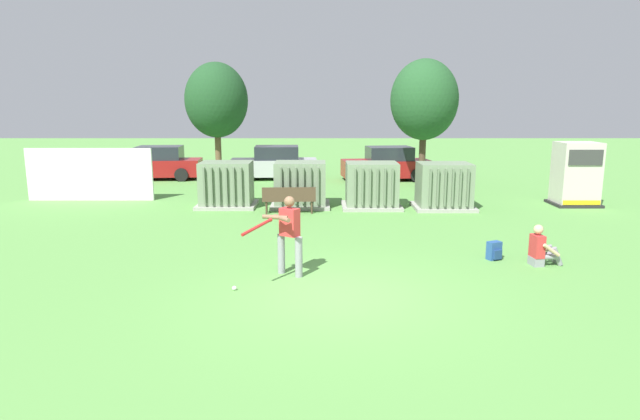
{
  "coord_description": "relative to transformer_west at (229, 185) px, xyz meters",
  "views": [
    {
      "loc": [
        -0.35,
        -9.99,
        3.67
      ],
      "look_at": [
        -0.4,
        3.5,
        1.0
      ],
      "focal_mm": 30.3,
      "sensor_mm": 36.0,
      "label": 1
    }
  ],
  "objects": [
    {
      "name": "transformer_mid_east",
      "position": [
        5.19,
        -0.2,
        0.0
      ],
      "size": [
        2.1,
        1.7,
        1.62
      ],
      "color": "#9E9B93",
      "rests_on": "ground"
    },
    {
      "name": "parked_car_right_of_center",
      "position": [
        6.6,
        6.86,
        -0.04
      ],
      "size": [
        4.37,
        2.29,
        1.62
      ],
      "color": "maroon",
      "rests_on": "ground"
    },
    {
      "name": "transformer_east",
      "position": [
        7.73,
        -0.37,
        0.0
      ],
      "size": [
        2.1,
        1.7,
        1.62
      ],
      "color": "#9E9B93",
      "rests_on": "ground"
    },
    {
      "name": "fence_panel",
      "position": [
        -5.45,
        1.32,
        0.21
      ],
      "size": [
        4.8,
        0.12,
        2.0
      ],
      "primitive_type": "cube",
      "color": "white",
      "rests_on": "ground"
    },
    {
      "name": "tree_center_left",
      "position": [
        7.84,
        4.47,
        3.02
      ],
      "size": [
        2.9,
        2.9,
        5.55
      ],
      "color": "#4C3828",
      "rests_on": "ground"
    },
    {
      "name": "batter",
      "position": [
        2.67,
        -7.96,
        0.19
      ],
      "size": [
        1.15,
        1.45,
        1.74
      ],
      "color": "gray",
      "rests_on": "ground"
    },
    {
      "name": "tree_left",
      "position": [
        -1.43,
        6.24,
        3.01
      ],
      "size": [
        2.9,
        2.9,
        5.54
      ],
      "color": "brown",
      "rests_on": "ground"
    },
    {
      "name": "ground_plane",
      "position": [
        3.71,
        -9.18,
        -0.79
      ],
      "size": [
        96.0,
        96.0,
        0.0
      ],
      "primitive_type": "plane",
      "color": "#5B9947"
    },
    {
      "name": "park_bench",
      "position": [
        2.31,
        -1.26,
        -0.25
      ],
      "size": [
        1.82,
        0.49,
        0.92
      ],
      "color": "#4C3828",
      "rests_on": "ground"
    },
    {
      "name": "seated_spectator",
      "position": [
        8.44,
        -7.19,
        -0.41
      ],
      "size": [
        0.75,
        0.59,
        0.96
      ],
      "color": "gray",
      "rests_on": "ground"
    },
    {
      "name": "transformer_mid_west",
      "position": [
        2.65,
        -0.01,
        0.0
      ],
      "size": [
        2.1,
        1.7,
        1.62
      ],
      "color": "#9E9B93",
      "rests_on": "ground"
    },
    {
      "name": "generator_enclosure",
      "position": [
        12.68,
        0.31,
        0.35
      ],
      "size": [
        1.6,
        1.4,
        2.3
      ],
      "color": "#262626",
      "rests_on": "ground"
    },
    {
      "name": "backpack",
      "position": [
        7.52,
        -6.74,
        -0.57
      ],
      "size": [
        0.37,
        0.35,
        0.44
      ],
      "color": "#264C8C",
      "rests_on": "ground"
    },
    {
      "name": "parked_car_leftmost",
      "position": [
        -4.59,
        7.17,
        -0.04
      ],
      "size": [
        4.31,
        2.15,
        1.62
      ],
      "color": "maroon",
      "rests_on": "ground"
    },
    {
      "name": "parked_car_left_of_center",
      "position": [
        1.13,
        7.27,
        -0.04
      ],
      "size": [
        4.28,
        2.09,
        1.62
      ],
      "color": "#B2B2B7",
      "rests_on": "ground"
    },
    {
      "name": "transformer_west",
      "position": [
        0.0,
        0.0,
        0.0
      ],
      "size": [
        2.1,
        1.7,
        1.62
      ],
      "color": "#9E9B93",
      "rests_on": "ground"
    },
    {
      "name": "sports_ball",
      "position": [
        1.64,
        -8.9,
        -0.74
      ],
      "size": [
        0.09,
        0.09,
        0.09
      ],
      "primitive_type": "sphere",
      "color": "white",
      "rests_on": "ground"
    }
  ]
}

